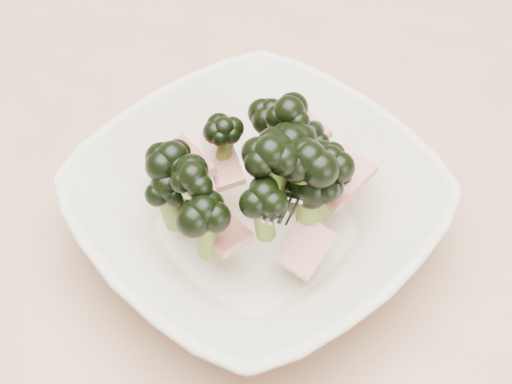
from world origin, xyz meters
TOP-DOWN VIEW (x-y plane):
  - dining_table at (0.00, 0.00)m, footprint 1.20×0.80m
  - broccoli_dish at (0.09, -0.06)m, footprint 0.30×0.30m

SIDE VIEW (x-z plane):
  - dining_table at x=0.00m, z-range 0.28..1.03m
  - broccoli_dish at x=0.09m, z-range 0.73..0.85m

